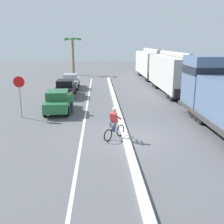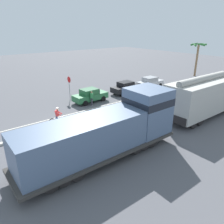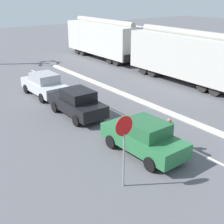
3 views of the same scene
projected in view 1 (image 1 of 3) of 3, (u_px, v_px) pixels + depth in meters
ground_plane at (125, 138)px, 14.41m from camera, size 120.00×120.00×0.00m
median_curb at (117, 109)px, 20.17m from camera, size 0.36×36.00×0.16m
lane_stripe at (86, 111)px, 20.07m from camera, size 0.14×36.00×0.01m
hopper_car_lead at (173, 73)px, 26.64m from camera, size 2.90×10.60×4.18m
hopper_car_middle at (151, 64)px, 37.82m from camera, size 2.90×10.60×4.18m
parked_car_green at (58, 101)px, 19.63m from camera, size 1.97×4.27×1.62m
parked_car_black at (66, 88)px, 25.19m from camera, size 1.85×4.21×1.62m
parked_car_silver at (71, 81)px, 29.69m from camera, size 1.91×4.24×1.62m
cyclist at (114, 124)px, 14.12m from camera, size 1.22×1.29×1.71m
stop_sign at (19, 89)px, 17.78m from camera, size 0.76×0.08×2.88m
palm_tree_near at (73, 46)px, 41.00m from camera, size 2.73×2.80×5.98m
pedestrian_by_cars at (72, 102)px, 19.22m from camera, size 0.34×0.22×1.62m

